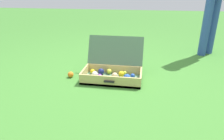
% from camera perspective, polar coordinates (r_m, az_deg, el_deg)
% --- Properties ---
extents(ground_plane, '(16.00, 16.00, 0.00)m').
position_cam_1_polar(ground_plane, '(2.31, 0.23, -2.81)').
color(ground_plane, '#3D7A2D').
extents(open_suitcase, '(0.66, 0.53, 0.44)m').
position_cam_1_polar(open_suitcase, '(2.33, 0.22, 0.13)').
color(open_suitcase, '#4C7051').
rests_on(open_suitcase, ground).
extents(stray_ball_on_grass, '(0.07, 0.07, 0.07)m').
position_cam_1_polar(stray_ball_on_grass, '(2.41, -11.60, -1.25)').
color(stray_ball_on_grass, orange).
rests_on(stray_ball_on_grass, ground).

